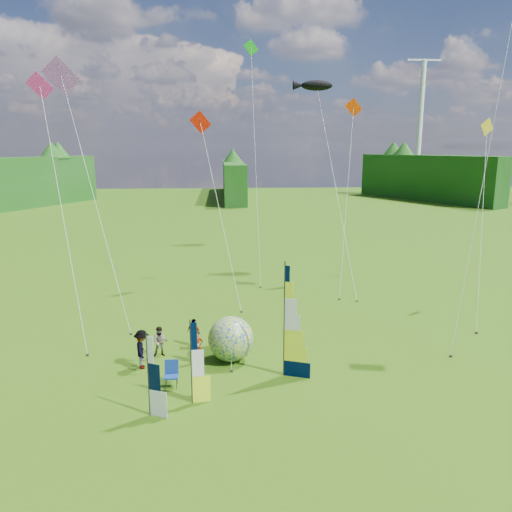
{
  "coord_description": "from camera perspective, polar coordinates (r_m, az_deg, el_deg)",
  "views": [
    {
      "loc": [
        -2.51,
        -17.86,
        10.31
      ],
      "look_at": [
        -1.0,
        4.0,
        5.5
      ],
      "focal_mm": 35.0,
      "sensor_mm": 36.0,
      "label": 1
    }
  ],
  "objects": [
    {
      "name": "ground",
      "position": [
        20.78,
        3.68,
        -17.4
      ],
      "size": [
        220.0,
        220.0,
        0.0
      ],
      "primitive_type": "plane",
      "color": "#4C7513",
      "rests_on": "ground"
    },
    {
      "name": "treeline_ring",
      "position": [
        19.11,
        3.85,
        -6.93
      ],
      "size": [
        210.0,
        210.0,
        8.0
      ],
      "primitive_type": null,
      "color": "#23501C",
      "rests_on": "ground"
    },
    {
      "name": "turbine_right",
      "position": [
        129.02,
        18.21,
        13.87
      ],
      "size": [
        8.0,
        1.2,
        30.0
      ],
      "primitive_type": null,
      "color": "silver",
      "rests_on": "ground"
    },
    {
      "name": "feather_banner_main",
      "position": [
        22.67,
        3.24,
        -7.5
      ],
      "size": [
        1.35,
        0.58,
        5.22
      ],
      "primitive_type": null,
      "rotation": [
        0.0,
        0.0,
        -0.36
      ],
      "color": "black",
      "rests_on": "ground"
    },
    {
      "name": "side_banner_left",
      "position": [
        20.78,
        -7.41,
        -12.09
      ],
      "size": [
        0.97,
        0.16,
        3.48
      ],
      "primitive_type": null,
      "rotation": [
        0.0,
        0.0,
        0.06
      ],
      "color": "#EAFF21",
      "rests_on": "ground"
    },
    {
      "name": "side_banner_far",
      "position": [
        20.22,
        -12.22,
        -13.27
      ],
      "size": [
        0.94,
        0.49,
        3.31
      ],
      "primitive_type": null,
      "rotation": [
        0.0,
        0.0,
        -0.42
      ],
      "color": "white",
      "rests_on": "ground"
    },
    {
      "name": "bol_inflatable",
      "position": [
        24.76,
        -2.89,
        -9.44
      ],
      "size": [
        2.66,
        2.66,
        2.23
      ],
      "primitive_type": "sphere",
      "rotation": [
        0.0,
        0.0,
        0.22
      ],
      "color": "#00238F",
      "rests_on": "ground"
    },
    {
      "name": "spectator_a",
      "position": [
        24.76,
        -6.75,
        -10.3
      ],
      "size": [
        0.66,
        0.51,
        1.6
      ],
      "primitive_type": "imported",
      "rotation": [
        0.0,
        0.0,
        0.24
      ],
      "color": "#66594C",
      "rests_on": "ground"
    },
    {
      "name": "spectator_b",
      "position": [
        25.76,
        -10.88,
        -9.58
      ],
      "size": [
        0.78,
        0.43,
        1.54
      ],
      "primitive_type": "imported",
      "rotation": [
        0.0,
        0.0,
        0.08
      ],
      "color": "#66594C",
      "rests_on": "ground"
    },
    {
      "name": "spectator_c",
      "position": [
        24.59,
        -12.91,
        -10.35
      ],
      "size": [
        0.65,
        1.27,
        1.88
      ],
      "primitive_type": "imported",
      "rotation": [
        0.0,
        0.0,
        1.74
      ],
      "color": "#66594C",
      "rests_on": "ground"
    },
    {
      "name": "spectator_d",
      "position": [
        26.74,
        -7.09,
        -8.67
      ],
      "size": [
        0.92,
        0.8,
        1.5
      ],
      "primitive_type": "imported",
      "rotation": [
        0.0,
        0.0,
        2.52
      ],
      "color": "#66594C",
      "rests_on": "ground"
    },
    {
      "name": "camp_chair",
      "position": [
        22.7,
        -9.67,
        -13.21
      ],
      "size": [
        0.66,
        0.66,
        1.15
      ],
      "primitive_type": null,
      "rotation": [
        0.0,
        0.0,
        0.0
      ],
      "color": "navy",
      "rests_on": "ground"
    },
    {
      "name": "kite_whale",
      "position": [
        39.38,
        9.0,
        9.66
      ],
      "size": [
        6.32,
        16.48,
        17.08
      ],
      "primitive_type": null,
      "rotation": [
        0.0,
        0.0,
        0.15
      ],
      "color": "black",
      "rests_on": "ground"
    },
    {
      "name": "kite_rainbow_delta",
      "position": [
        30.77,
        -18.08,
        7.86
      ],
      "size": [
        9.46,
        10.75,
        16.42
      ],
      "primitive_type": null,
      "rotation": [
        0.0,
        0.0,
        0.14
      ],
      "color": "#F04837",
      "rests_on": "ground"
    },
    {
      "name": "kite_parafoil",
      "position": [
        28.49,
        24.94,
        10.98
      ],
      "size": [
        9.9,
        10.21,
        20.35
      ],
      "primitive_type": null,
      "rotation": [
        0.0,
        0.0,
        -0.37
      ],
      "color": "#AE031B",
      "rests_on": "ground"
    },
    {
      "name": "small_kite_red",
      "position": [
        34.53,
        -4.23,
        6.41
      ],
      "size": [
        8.56,
        12.19,
        13.47
      ],
      "primitive_type": null,
      "rotation": [
        0.0,
        0.0,
        0.31
      ],
      "color": "#BE1403",
      "rests_on": "ground"
    },
    {
      "name": "small_kite_orange",
      "position": [
        37.28,
        10.38,
        7.46
      ],
      "size": [
        5.46,
        9.94,
        14.48
      ],
      "primitive_type": null,
      "rotation": [
        0.0,
        0.0,
        0.08
      ],
      "color": "#FF3D00",
      "rests_on": "ground"
    },
    {
      "name": "small_kite_yellow",
      "position": [
        33.5,
        24.5,
        4.37
      ],
      "size": [
        8.52,
        10.6,
        12.58
      ],
      "primitive_type": null,
      "rotation": [
        0.0,
        0.0,
        0.4
      ],
      "color": "yellow",
      "rests_on": "ground"
    },
    {
      "name": "small_kite_pink",
      "position": [
        28.98,
        -21.38,
        6.04
      ],
      "size": [
        6.77,
        10.05,
        15.06
      ],
      "primitive_type": null,
      "rotation": [
        0.0,
        0.0,
        0.07
      ],
      "color": "#DA2A89",
      "rests_on": "ground"
    },
    {
      "name": "small_kite_green",
      "position": [
        40.44,
        -0.06,
        11.65
      ],
      "size": [
        5.1,
        11.48,
        19.58
      ],
      "primitive_type": null,
      "rotation": [
        0.0,
        0.0,
        0.26
      ],
      "color": "#0EB818",
      "rests_on": "ground"
    }
  ]
}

